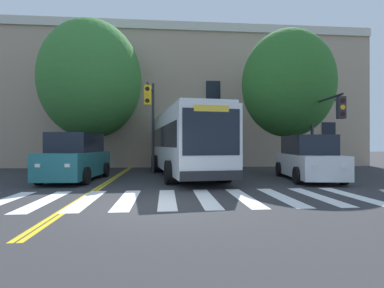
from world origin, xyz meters
TOP-DOWN VIEW (x-y plane):
  - ground_plane at (0.00, 0.00)m, footprint 120.00×120.00m
  - crosswalk at (0.42, 1.10)m, footprint 12.82×3.60m
  - lane_line_yellow_inner at (-2.31, 15.10)m, footprint 0.12×36.00m
  - lane_line_yellow_outer at (-2.15, 15.10)m, footprint 0.12×36.00m
  - city_bus at (1.35, 8.08)m, footprint 3.89×11.26m
  - car_teal_near_lane at (-3.84, 6.28)m, footprint 2.43×5.18m
  - car_white_far_lane at (7.18, 5.53)m, footprint 2.69×5.35m
  - car_silver_behind_bus at (0.93, 17.20)m, footprint 2.25×3.91m
  - traffic_light_near_corner at (8.39, 6.19)m, footprint 0.50×3.39m
  - traffic_light_overhead at (-0.45, 8.51)m, footprint 0.43×2.65m
  - street_tree_curbside_large at (7.69, 9.08)m, footprint 7.53×7.50m
  - street_tree_curbside_small at (-4.35, 11.11)m, footprint 8.08×8.01m
  - building_facade at (-0.62, 17.20)m, footprint 34.40×6.23m

SIDE VIEW (x-z plane):
  - ground_plane at x=0.00m, z-range 0.00..0.00m
  - lane_line_yellow_inner at x=-2.31m, z-range 0.00..0.01m
  - lane_line_yellow_outer at x=-2.15m, z-range 0.00..0.01m
  - crosswalk at x=0.42m, z-range 0.00..0.01m
  - car_silver_behind_bus at x=0.93m, z-range -0.08..1.79m
  - car_white_far_lane at x=7.18m, z-range -0.05..2.08m
  - car_teal_near_lane at x=-3.84m, z-range -0.05..2.18m
  - city_bus at x=1.35m, z-range 0.12..3.55m
  - traffic_light_near_corner at x=8.39m, z-range 0.70..5.22m
  - traffic_light_overhead at x=-0.45m, z-range 0.84..6.16m
  - street_tree_curbside_large at x=7.69m, z-range 1.06..9.65m
  - building_facade at x=-0.62m, z-range 0.01..11.01m
  - street_tree_curbside_small at x=-4.35m, z-range 1.02..10.59m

